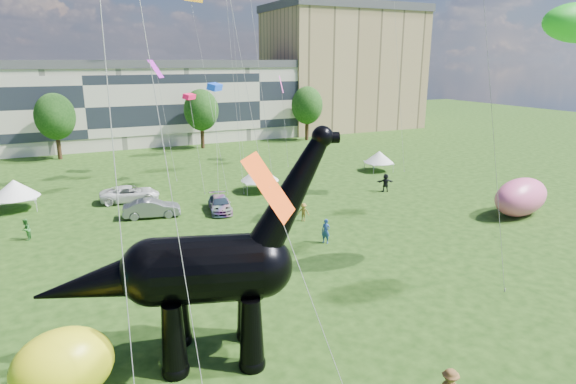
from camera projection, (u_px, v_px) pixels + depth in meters
name	position (u px, v px, depth m)	size (l,w,h in m)	color
ground	(334.00, 327.00, 24.55)	(220.00, 220.00, 0.00)	#16330C
terrace_row	(83.00, 108.00, 73.68)	(78.00, 11.00, 12.00)	beige
apartment_block	(342.00, 71.00, 94.75)	(28.00, 18.00, 22.00)	tan
tree_mid_left	(55.00, 113.00, 64.11)	(5.20, 5.20, 9.44)	#382314
tree_mid_right	(201.00, 107.00, 72.35)	(5.20, 5.20, 9.44)	#382314
tree_far_right	(307.00, 102.00, 79.77)	(5.20, 5.20, 9.44)	#382314
dinosaur_sculpture	(197.00, 273.00, 21.08)	(13.25, 5.79, 10.91)	black
car_grey	(152.00, 208.00, 41.42)	(1.67, 4.79, 1.58)	slate
car_white	(130.00, 194.00, 46.01)	(2.52, 5.46, 1.52)	silver
car_dark	(220.00, 204.00, 43.05)	(1.86, 4.57, 1.33)	#595960
gazebo_near	(260.00, 173.00, 49.23)	(4.79, 4.79, 2.71)	white
gazebo_far	(379.00, 157.00, 58.38)	(4.04, 4.04, 2.46)	silver
gazebo_left	(15.00, 189.00, 43.05)	(4.38, 4.38, 2.82)	white
inflatable_pink	(521.00, 197.00, 41.77)	(6.56, 3.28, 3.28)	pink
inflatable_yellow	(63.00, 366.00, 18.96)	(3.90, 3.00, 3.00)	yellow
visitors	(272.00, 230.00, 35.87)	(41.64, 37.91, 1.89)	brown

